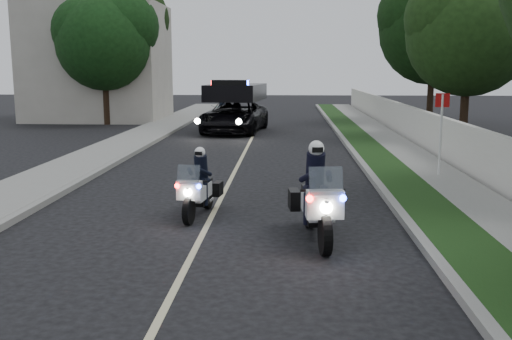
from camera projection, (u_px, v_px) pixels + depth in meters
The scene contains 19 objects.
ground at pixel (194, 251), 10.31m from camera, with size 120.00×120.00×0.00m, color black.
curb_right at pixel (360, 161), 19.91m from camera, with size 0.20×60.00×0.15m, color gray.
grass_verge at pixel (380, 161), 19.88m from camera, with size 1.20×60.00×0.16m, color #193814.
sidewalk_right at pixel (419, 161), 19.81m from camera, with size 1.40×60.00×0.16m, color gray.
property_wall at pixel (450, 142), 19.64m from camera, with size 0.22×60.00×1.50m, color beige.
curb_left at pixel (123, 159), 20.35m from camera, with size 0.20×60.00×0.15m, color gray.
sidewalk_left at pixel (91, 158), 20.40m from camera, with size 2.00×60.00×0.16m, color gray.
building_far at pixel (98, 63), 35.80m from camera, with size 8.00×6.00×7.00m, color #A8A396.
lane_marking at pixel (240, 162), 20.14m from camera, with size 0.12×50.00×0.01m, color #BFB78C.
police_moto_left at pixel (199, 216), 12.80m from camera, with size 0.62×1.78×1.51m, color silver, non-canonical shape.
police_moto_right at pixel (316, 239), 11.03m from camera, with size 0.77×2.20×1.87m, color silver, non-canonical shape.
police_suv at pixel (235, 132), 29.39m from camera, with size 2.68×5.78×2.81m, color black.
bicycle at pixel (222, 122), 34.69m from camera, with size 0.64×1.83×0.96m, color black.
cyclist at pixel (222, 122), 34.69m from camera, with size 0.62×0.42×1.74m, color black.
sign_post at pixel (438, 180), 16.88m from camera, with size 0.40×0.40×2.57m, color red, non-canonical shape.
tree_right_d at pixel (462, 140), 26.04m from camera, with size 5.41×5.41×9.02m, color #1F4015, non-canonical shape.
tree_right_e at pixel (429, 124), 33.91m from camera, with size 6.18×6.18×10.31m, color black, non-canonical shape.
tree_left_near at pixel (107, 124), 33.44m from camera, with size 5.32×5.32×8.87m, color #133812, non-canonical shape.
tree_left_far at pixel (118, 118), 37.67m from camera, with size 6.01×6.01×10.02m, color black, non-canonical shape.
Camera 1 is at (1.63, -9.83, 3.20)m, focal length 41.02 mm.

